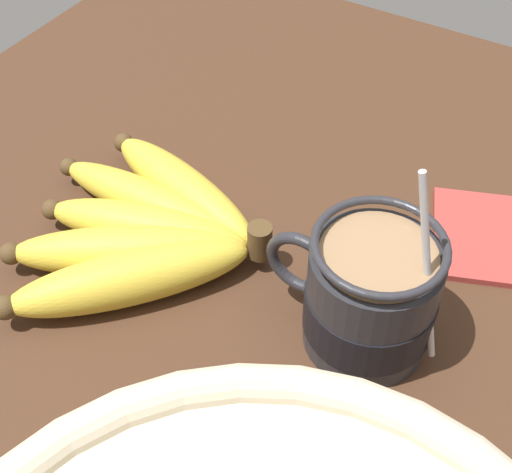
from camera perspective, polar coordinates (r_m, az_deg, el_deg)
table at (r=56.35cm, az=3.38°, el=-8.32°), size 94.17×94.17×3.69cm
coffee_mug at (r=51.19cm, az=9.03°, el=-4.84°), size 13.85×9.41×17.30cm
banana_bunch at (r=59.13cm, az=-8.69°, el=0.40°), size 21.82×23.32×4.43cm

